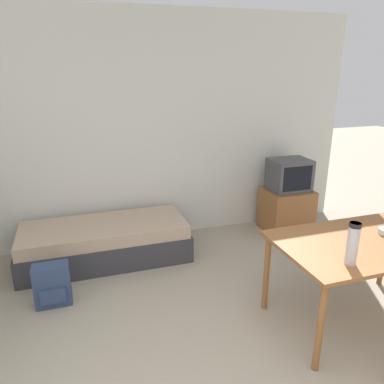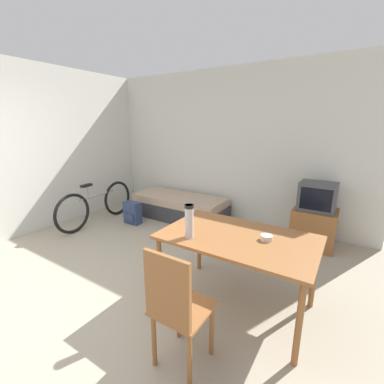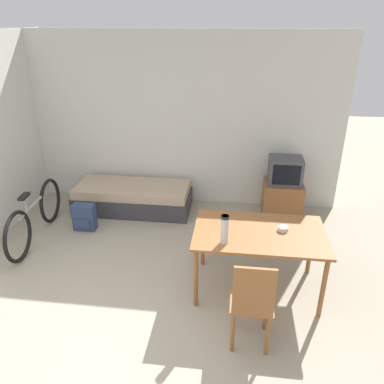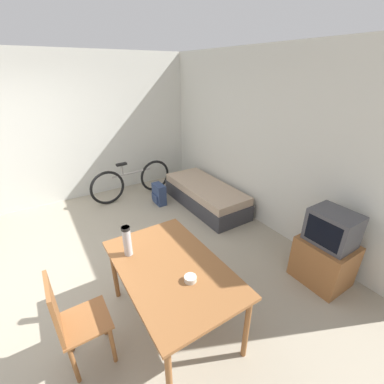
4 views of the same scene
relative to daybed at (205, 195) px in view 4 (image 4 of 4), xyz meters
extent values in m
plane|color=#9E937F|center=(0.53, -2.84, -0.21)|extent=(20.00, 20.00, 0.00)
cube|color=silver|center=(0.53, 0.49, 1.14)|extent=(5.40, 0.06, 2.70)
cube|color=silver|center=(-1.70, -1.19, 1.14)|extent=(0.06, 4.30, 2.70)
cube|color=#333338|center=(0.00, 0.00, -0.07)|extent=(1.83, 0.76, 0.29)
cube|color=tan|center=(0.00, 0.00, 0.15)|extent=(1.77, 0.73, 0.14)
cube|color=brown|center=(2.35, 0.09, 0.07)|extent=(0.59, 0.50, 0.56)
cube|color=#424247|center=(2.35, 0.09, 0.55)|extent=(0.49, 0.39, 0.40)
cube|color=black|center=(2.35, -0.09, 0.55)|extent=(0.40, 0.01, 0.31)
cube|color=brown|center=(1.90, -1.74, 0.52)|extent=(1.41, 0.88, 0.03)
cylinder|color=brown|center=(1.26, -2.11, 0.15)|extent=(0.05, 0.05, 0.72)
cylinder|color=brown|center=(2.55, -2.11, 0.15)|extent=(0.05, 0.05, 0.72)
cylinder|color=brown|center=(1.26, -1.36, 0.15)|extent=(0.05, 0.05, 0.72)
cylinder|color=brown|center=(2.55, -1.36, 0.15)|extent=(0.05, 0.05, 0.72)
cube|color=brown|center=(1.82, -2.52, 0.25)|extent=(0.39, 0.39, 0.02)
cube|color=brown|center=(1.82, -2.70, 0.51)|extent=(0.36, 0.03, 0.50)
cylinder|color=brown|center=(1.97, -2.37, 0.01)|extent=(0.04, 0.04, 0.45)
cylinder|color=brown|center=(1.66, -2.37, 0.01)|extent=(0.04, 0.04, 0.45)
cylinder|color=brown|center=(1.97, -2.68, 0.01)|extent=(0.04, 0.04, 0.45)
cylinder|color=brown|center=(1.66, -2.68, 0.01)|extent=(0.04, 0.04, 0.45)
torus|color=black|center=(-1.14, -0.50, 0.12)|extent=(0.10, 0.67, 0.67)
torus|color=black|center=(-1.06, -1.53, 0.12)|extent=(0.10, 0.67, 0.67)
cylinder|color=gray|center=(-1.10, -1.02, 0.31)|extent=(0.10, 0.80, 0.04)
cylinder|color=gray|center=(-1.09, -1.20, 0.41)|extent=(0.04, 0.04, 0.20)
cube|color=black|center=(-1.09, -1.20, 0.53)|extent=(0.09, 0.21, 0.04)
cylinder|color=#B7B7BC|center=(1.53, -2.00, 0.69)|extent=(0.08, 0.08, 0.31)
cylinder|color=black|center=(1.53, -2.00, 0.83)|extent=(0.08, 0.08, 0.03)
cylinder|color=beige|center=(2.15, -1.68, 0.56)|extent=(0.11, 0.11, 0.05)
cube|color=navy|center=(-0.54, -0.71, -0.01)|extent=(0.31, 0.16, 0.40)
cube|color=navy|center=(-0.54, -0.80, -0.07)|extent=(0.22, 0.03, 0.14)
camera|label=1|loc=(-0.25, -3.88, 1.85)|focal=35.00mm
camera|label=2|loc=(2.72, -3.83, 1.54)|focal=24.00mm
camera|label=3|loc=(1.61, -5.26, 2.60)|focal=35.00mm
camera|label=4|loc=(3.55, -2.55, 2.17)|focal=24.00mm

